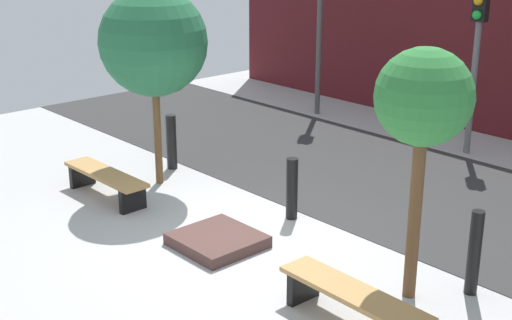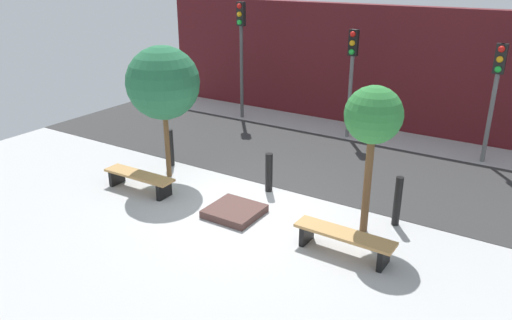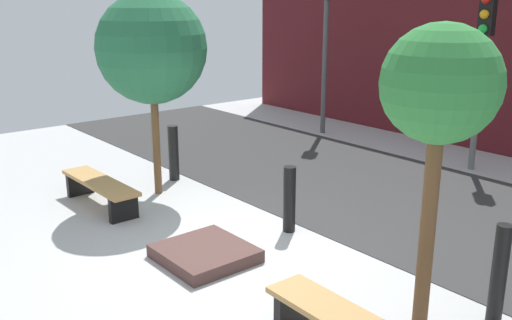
{
  "view_description": "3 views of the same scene",
  "coord_description": "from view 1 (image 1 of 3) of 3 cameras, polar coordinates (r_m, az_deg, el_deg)",
  "views": [
    {
      "loc": [
        7.16,
        -6.04,
        4.37
      ],
      "look_at": [
        -0.01,
        0.42,
        1.11
      ],
      "focal_mm": 50.0,
      "sensor_mm": 36.0,
      "label": 1
    },
    {
      "loc": [
        5.65,
        -8.34,
        5.17
      ],
      "look_at": [
        0.31,
        0.08,
        1.23
      ],
      "focal_mm": 35.0,
      "sensor_mm": 36.0,
      "label": 2
    },
    {
      "loc": [
        5.61,
        -4.08,
        3.26
      ],
      "look_at": [
        0.24,
        0.33,
        1.27
      ],
      "focal_mm": 40.0,
      "sensor_mm": 36.0,
      "label": 3
    }
  ],
  "objects": [
    {
      "name": "planter_bed",
      "position": [
        10.12,
        -3.1,
        -6.43
      ],
      "size": [
        1.11,
        1.08,
        0.17
      ],
      "primitive_type": "cube",
      "color": "#4F3530",
      "rests_on": "ground"
    },
    {
      "name": "bench_right",
      "position": [
        8.19,
        7.79,
        -11.07
      ],
      "size": [
        1.95,
        0.5,
        0.46
      ],
      "rotation": [
        0.0,
        0.0,
        -0.02
      ],
      "color": "black",
      "rests_on": "ground"
    },
    {
      "name": "tree_behind_right_bench",
      "position": [
        8.2,
        13.26,
        4.6
      ],
      "size": [
        1.12,
        1.12,
        3.06
      ],
      "color": "brown",
      "rests_on": "ground"
    },
    {
      "name": "bollard_left",
      "position": [
        10.86,
        2.89,
        -2.31
      ],
      "size": [
        0.18,
        0.18,
        0.97
      ],
      "primitive_type": "cylinder",
      "color": "black",
      "rests_on": "ground"
    },
    {
      "name": "traffic_light_mid_west",
      "position": [
        14.16,
        17.3,
        9.54
      ],
      "size": [
        0.28,
        0.27,
        3.35
      ],
      "color": "#616161",
      "rests_on": "ground"
    },
    {
      "name": "ground_plane",
      "position": [
        10.34,
        -1.7,
        -6.35
      ],
      "size": [
        18.0,
        18.0,
        0.0
      ],
      "primitive_type": "plane",
      "color": "#ADADAD"
    },
    {
      "name": "bollard_far_left",
      "position": [
        13.13,
        -6.78,
        1.44
      ],
      "size": [
        0.19,
        0.19,
        1.02
      ],
      "primitive_type": "cylinder",
      "color": "black",
      "rests_on": "ground"
    },
    {
      "name": "road_strip",
      "position": [
        12.74,
        10.57,
        -1.69
      ],
      "size": [
        18.0,
        4.32,
        0.01
      ],
      "primitive_type": "cube",
      "color": "#303030",
      "rests_on": "ground"
    },
    {
      "name": "bollard_center",
      "position": [
        9.08,
        17.07,
        -7.11
      ],
      "size": [
        0.16,
        0.16,
        1.09
      ],
      "primitive_type": "cylinder",
      "color": "black",
      "rests_on": "ground"
    },
    {
      "name": "tree_behind_left_bench",
      "position": [
        11.97,
        -8.21,
        9.3
      ],
      "size": [
        1.8,
        1.8,
        3.37
      ],
      "color": "brown",
      "rests_on": "ground"
    },
    {
      "name": "bench_left",
      "position": [
        11.97,
        -11.93,
        -1.51
      ],
      "size": [
        1.91,
        0.49,
        0.44
      ],
      "rotation": [
        0.0,
        0.0,
        0.02
      ],
      "color": "black",
      "rests_on": "ground"
    }
  ]
}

